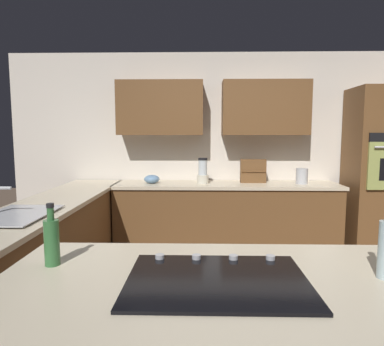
% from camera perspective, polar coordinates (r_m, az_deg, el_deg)
% --- Properties ---
extents(ground_plane, '(14.00, 14.00, 0.00)m').
position_cam_1_polar(ground_plane, '(3.08, 10.09, -23.27)').
color(ground_plane, brown).
extents(wall_back, '(6.00, 0.44, 2.60)m').
position_cam_1_polar(wall_back, '(4.71, 5.84, 5.35)').
color(wall_back, silver).
rests_on(wall_back, ground).
extents(lower_cabinets_back, '(2.80, 0.60, 0.86)m').
position_cam_1_polar(lower_cabinets_back, '(4.51, 5.61, -7.63)').
color(lower_cabinets_back, brown).
rests_on(lower_cabinets_back, ground).
extents(countertop_back, '(2.84, 0.64, 0.04)m').
position_cam_1_polar(countertop_back, '(4.42, 5.67, -1.97)').
color(countertop_back, beige).
rests_on(countertop_back, lower_cabinets_back).
extents(lower_cabinets_side, '(0.60, 2.90, 0.86)m').
position_cam_1_polar(lower_cabinets_side, '(3.65, -21.49, -11.44)').
color(lower_cabinets_side, brown).
rests_on(lower_cabinets_side, ground).
extents(countertop_side, '(0.64, 2.94, 0.04)m').
position_cam_1_polar(countertop_side, '(3.54, -21.79, -4.48)').
color(countertop_side, beige).
rests_on(countertop_side, lower_cabinets_side).
extents(island_top, '(1.93, 1.02, 0.04)m').
position_cam_1_polar(island_top, '(1.54, 4.17, -18.14)').
color(island_top, beige).
rests_on(island_top, island_base).
extents(wall_oven, '(0.80, 0.66, 2.09)m').
position_cam_1_polar(wall_oven, '(4.94, 28.85, 0.13)').
color(wall_oven, brown).
rests_on(wall_oven, ground).
extents(sink_unit, '(0.46, 0.70, 0.23)m').
position_cam_1_polar(sink_unit, '(2.94, -27.13, -6.11)').
color(sink_unit, '#515456').
rests_on(sink_unit, countertop_side).
extents(cooktop, '(0.76, 0.56, 0.03)m').
position_cam_1_polar(cooktop, '(1.53, 4.17, -17.11)').
color(cooktop, black).
rests_on(cooktop, island_top).
extents(blender, '(0.15, 0.15, 0.32)m').
position_cam_1_polar(blender, '(4.38, 1.79, 0.07)').
color(blender, beige).
rests_on(blender, countertop_back).
extents(mixing_bowl, '(0.20, 0.20, 0.11)m').
position_cam_1_polar(mixing_bowl, '(4.43, -6.65, -1.00)').
color(mixing_bowl, '#668CB2').
rests_on(mixing_bowl, countertop_back).
extents(spice_rack, '(0.32, 0.11, 0.30)m').
position_cam_1_polar(spice_rack, '(4.52, 10.04, 0.33)').
color(spice_rack, brown).
rests_on(spice_rack, countertop_back).
extents(kettle, '(0.15, 0.15, 0.20)m').
position_cam_1_polar(kettle, '(4.57, 17.67, -0.48)').
color(kettle, '#B7BABF').
rests_on(kettle, countertop_back).
extents(oil_bottle, '(0.07, 0.07, 0.30)m').
position_cam_1_polar(oil_bottle, '(1.79, -22.15, -10.26)').
color(oil_bottle, '#336B38').
rests_on(oil_bottle, island_top).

